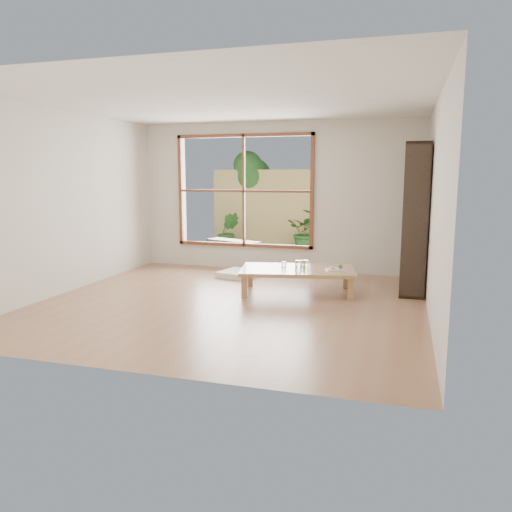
% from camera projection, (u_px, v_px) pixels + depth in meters
% --- Properties ---
extents(ground, '(5.00, 5.00, 0.00)m').
position_uv_depth(ground, '(231.00, 302.00, 6.66)').
color(ground, '#9E724F').
rests_on(ground, ground).
extents(low_table, '(1.76, 1.21, 0.35)m').
position_uv_depth(low_table, '(298.00, 271.00, 7.18)').
color(low_table, '#A4794F').
rests_on(low_table, ground).
extents(floor_cushion, '(0.73, 0.73, 0.09)m').
position_uv_depth(floor_cushion, '(240.00, 274.00, 8.39)').
color(floor_cushion, white).
rests_on(floor_cushion, ground).
extents(bookshelf, '(0.34, 0.96, 2.13)m').
position_uv_depth(bookshelf, '(415.00, 219.00, 7.12)').
color(bookshelf, '#30251A').
rests_on(bookshelf, ground).
extents(glass_tall, '(0.08, 0.08, 0.15)m').
position_uv_depth(glass_tall, '(298.00, 265.00, 7.01)').
color(glass_tall, silver).
rests_on(glass_tall, low_table).
extents(glass_mid, '(0.08, 0.08, 0.11)m').
position_uv_depth(glass_mid, '(306.00, 264.00, 7.22)').
color(glass_mid, silver).
rests_on(glass_mid, low_table).
extents(glass_short, '(0.07, 0.07, 0.10)m').
position_uv_depth(glass_short, '(303.00, 264.00, 7.30)').
color(glass_short, silver).
rests_on(glass_short, low_table).
extents(glass_small, '(0.07, 0.07, 0.08)m').
position_uv_depth(glass_small, '(284.00, 265.00, 7.26)').
color(glass_small, silver).
rests_on(glass_small, low_table).
extents(food_tray, '(0.31, 0.26, 0.08)m').
position_uv_depth(food_tray, '(336.00, 269.00, 7.06)').
color(food_tray, white).
rests_on(food_tray, low_table).
extents(deck, '(2.80, 2.00, 0.05)m').
position_uv_depth(deck, '(261.00, 258.00, 10.20)').
color(deck, '#373128').
rests_on(deck, ground).
extents(garden_bench, '(1.22, 0.77, 0.37)m').
position_uv_depth(garden_bench, '(234.00, 243.00, 9.95)').
color(garden_bench, '#30251A').
rests_on(garden_bench, deck).
extents(bamboo_fence, '(2.80, 0.06, 1.80)m').
position_uv_depth(bamboo_fence, '(274.00, 211.00, 11.00)').
color(bamboo_fence, tan).
rests_on(bamboo_fence, ground).
extents(shrub_right, '(0.92, 0.81, 0.97)m').
position_uv_depth(shrub_right, '(309.00, 231.00, 10.49)').
color(shrub_right, '#285620').
rests_on(shrub_right, deck).
extents(shrub_left, '(0.55, 0.49, 0.85)m').
position_uv_depth(shrub_left, '(228.00, 232.00, 10.93)').
color(shrub_left, '#285620').
rests_on(shrub_left, deck).
extents(garden_tree, '(1.04, 0.85, 2.22)m').
position_uv_depth(garden_tree, '(249.00, 178.00, 11.36)').
color(garden_tree, '#4C3D2D').
rests_on(garden_tree, ground).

